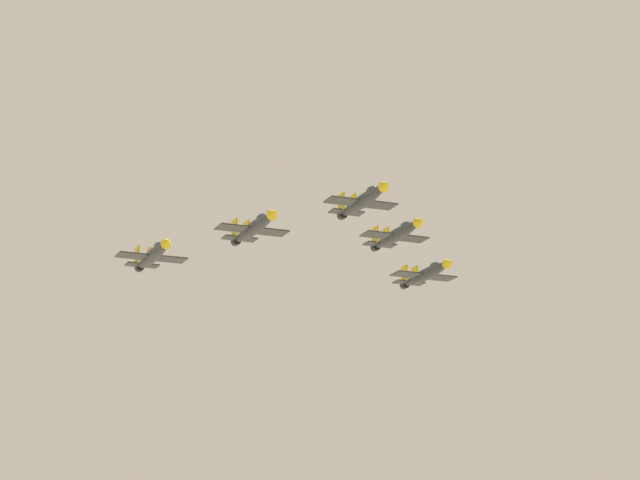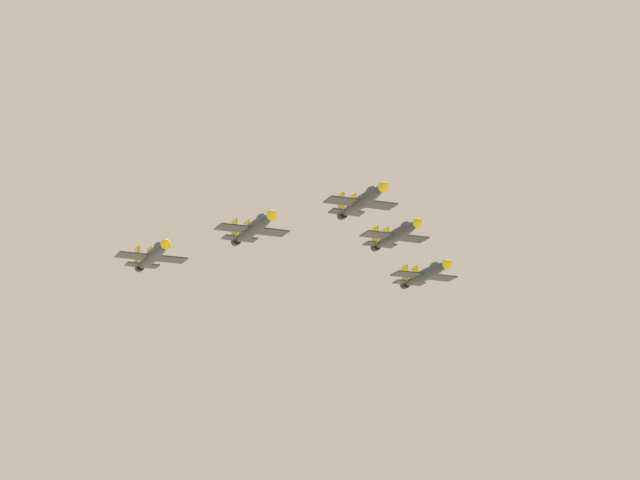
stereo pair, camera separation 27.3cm
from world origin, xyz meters
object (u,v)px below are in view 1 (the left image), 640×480
Objects in this scene: jet_left_outer at (426,274)px; jet_right_outer at (153,255)px; jet_left_wingman at (397,234)px; jet_lead at (363,200)px; jet_right_wingman at (254,227)px.

jet_right_outer is at bearing -90.57° from jet_left_outer.
jet_left_outer is at bearing 89.91° from jet_right_outer.
jet_left_wingman is 0.98× the size of jet_right_outer.
jet_left_outer is (-38.49, -3.13, -2.51)m from jet_lead.
jet_lead is 0.96× the size of jet_right_outer.
jet_right_outer is (-1.55, -19.24, -2.18)m from jet_right_wingman.
jet_right_wingman is at bearing -69.15° from jet_left_outer.
jet_right_outer is at bearing -139.44° from jet_lead.
jet_left_wingman is 19.43m from jet_left_outer.
jet_lead is at bearing -41.13° from jet_left_wingman.
jet_lead reaches higher than jet_right_wingman.
jet_right_wingman reaches higher than jet_right_outer.
jet_lead is at bearing -40.93° from jet_left_outer.
jet_right_wingman is 40.30m from jet_left_outer.
jet_right_wingman reaches higher than jet_left_outer.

